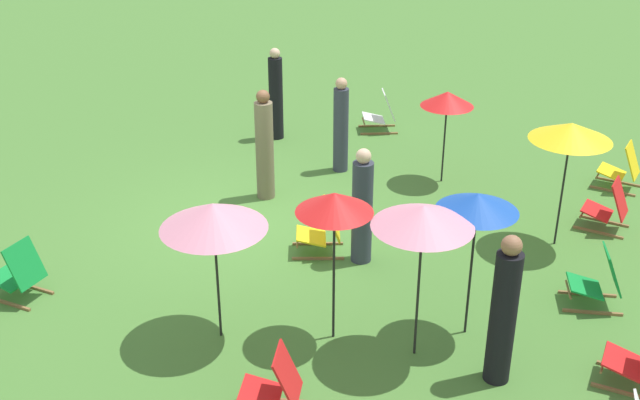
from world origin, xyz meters
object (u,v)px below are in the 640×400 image
person_1 (265,147)px  umbrella_0 (447,99)px  deckchair_8 (19,273)px  person_3 (362,209)px  deckchair_9 (639,358)px  umbrella_5 (571,132)px  umbrella_2 (213,216)px  deckchair_6 (622,168)px  umbrella_3 (423,217)px  person_4 (341,127)px  deckchair_4 (598,281)px  deckchair_3 (322,230)px  deckchair_0 (274,388)px  person_0 (276,96)px  umbrella_4 (334,203)px  person_2 (503,313)px  umbrella_1 (477,203)px  deckchair_5 (608,207)px  deckchair_7 (381,113)px

person_1 → umbrella_0: bearing=95.1°
deckchair_8 → person_3: person_3 is taller
deckchair_9 → umbrella_5: umbrella_5 is taller
umbrella_2 → person_3: bearing=149.4°
deckchair_6 → umbrella_3: 6.34m
person_3 → person_4: (-3.08, -1.00, 0.01)m
deckchair_4 → deckchair_8: 7.60m
deckchair_3 → deckchair_4: bearing=68.2°
deckchair_0 → person_0: 8.15m
deckchair_0 → person_1: (-5.14, -1.72, 0.53)m
umbrella_3 → umbrella_4: 1.02m
deckchair_8 → umbrella_4: bearing=102.9°
deckchair_0 → deckchair_4: 4.62m
deckchair_8 → umbrella_2: 3.16m
deckchair_0 → person_2: person_2 is taller
umbrella_0 → umbrella_3: 5.06m
person_4 → umbrella_1: bearing=-60.6°
deckchair_8 → deckchair_6: bearing=135.5°
umbrella_1 → person_4: bearing=-149.9°
deckchair_9 → umbrella_0: size_ratio=0.51×
deckchair_9 → deckchair_5: bearing=-167.6°
deckchair_0 → person_1: 5.45m
person_3 → deckchair_8: bearing=-97.7°
person_2 → person_3: size_ratio=1.07×
deckchair_9 → umbrella_5: (-3.17, -0.81, 1.43)m
person_4 → person_3: bearing=-72.7°
umbrella_1 → umbrella_3: umbrella_3 is taller
umbrella_2 → deckchair_5: bearing=130.3°
deckchair_7 → person_1: bearing=-37.6°
umbrella_2 → person_0: (-6.57, -1.26, -0.79)m
deckchair_5 → deckchair_7: 5.34m
person_2 → umbrella_0: bearing=-20.3°
umbrella_4 → person_4: (-5.00, -1.03, -1.01)m
deckchair_5 → umbrella_1: (3.29, -1.90, 1.43)m
deckchair_7 → person_1: (3.54, -1.34, 0.53)m
deckchair_8 → person_2: size_ratio=0.45×
umbrella_5 → person_1: size_ratio=1.03×
deckchair_7 → umbrella_3: umbrella_3 is taller
person_1 → deckchair_0: bearing=-1.9°
person_1 → deckchair_4: bearing=47.6°
person_4 → umbrella_0: bearing=-2.0°
deckchair_4 → person_2: bearing=-38.6°
deckchair_6 → person_0: 6.51m
deckchair_5 → umbrella_2: umbrella_2 is taller
umbrella_1 → deckchair_3: bearing=-124.2°
deckchair_7 → person_0: bearing=-82.3°
deckchair_3 → deckchair_6: 5.61m
umbrella_2 → umbrella_3: bearing=95.3°
umbrella_1 → deckchair_8: bearing=-83.8°
umbrella_5 → person_4: umbrella_5 is taller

